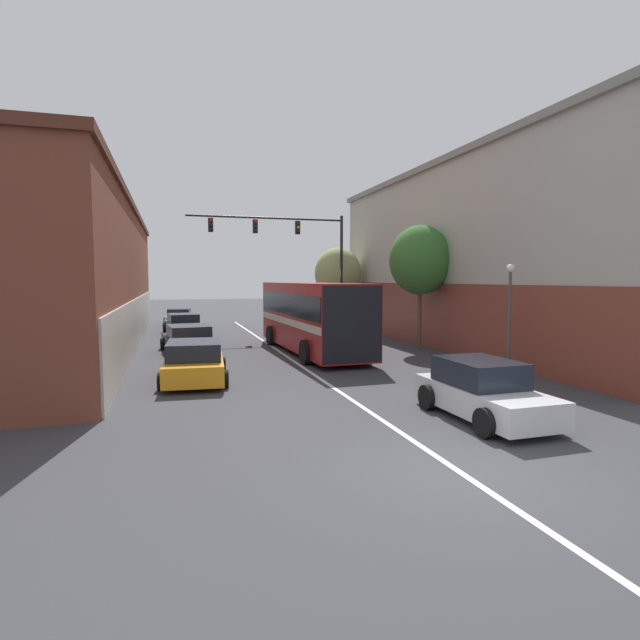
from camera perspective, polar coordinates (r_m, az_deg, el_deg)
name	(u,v)px	position (r m, az deg, el deg)	size (l,w,h in m)	color
ground_plane	(461,473)	(9.47, 15.84, -16.48)	(160.00, 160.00, 0.00)	#38383D
lane_center_line	(290,358)	(21.50, -3.49, -4.40)	(0.14, 38.52, 0.01)	silver
building_left_brick	(71,275)	(27.26, -26.58, 4.66)	(6.29, 28.80, 7.01)	brown
building_right_storefront	(518,254)	(27.86, 21.66, 6.98)	(10.22, 24.04, 9.10)	#B7B2A3
bus	(312,313)	(23.09, -0.95, 0.76)	(3.01, 10.18, 3.23)	maroon
hatchback_foreground	(483,391)	(12.86, 18.11, -7.76)	(1.97, 3.96, 1.43)	silver
parked_car_left_near	(188,339)	(23.95, -14.83, -2.16)	(2.57, 4.50, 1.28)	black
parked_car_left_mid	(194,362)	(17.15, -14.16, -4.70)	(2.34, 4.30, 1.36)	orange
parked_car_left_far	(183,324)	(32.14, -15.39, -0.46)	(2.47, 4.22, 1.27)	#285633
parked_car_left_distant	(180,317)	(38.48, -15.74, 0.34)	(2.28, 4.34, 1.24)	silver
traffic_signal_gantry	(294,245)	(30.87, -2.99, 8.59)	(9.57, 0.36, 7.36)	black
street_lamp	(509,314)	(18.43, 20.82, 0.60)	(0.29, 0.29, 3.92)	#47474C
street_tree_near	(420,260)	(24.37, 11.38, 6.71)	(3.00, 2.70, 5.96)	brown
street_tree_far	(338,274)	(32.98, 2.07, 5.29)	(3.10, 2.79, 5.47)	#3D2D1E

